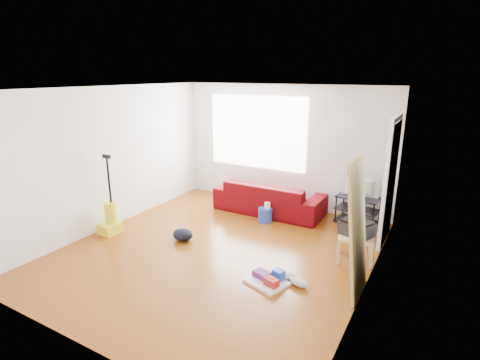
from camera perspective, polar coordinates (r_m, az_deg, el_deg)
The scene contains 13 objects.
room at distance 5.69m, azimuth -2.12°, elevation 1.15°, with size 4.51×5.01×2.51m.
sofa at distance 7.63m, azimuth 4.45°, elevation -4.83°, with size 2.17×0.85×0.63m, color #3F020C.
tv_stand at distance 7.29m, azimuth 17.48°, elevation -4.32°, with size 0.80×0.52×0.52m.
tv at distance 7.15m, azimuth 17.77°, elevation -1.00°, with size 0.66×0.09×0.38m, color black.
side_table at distance 5.87m, azimuth 17.23°, elevation -8.55°, with size 0.59×0.59×0.41m.
printer at distance 5.80m, azimuth 17.38°, elevation -6.95°, with size 0.53×0.46×0.23m.
bucket at distance 7.15m, azimuth 3.84°, elevation -6.30°, with size 0.27×0.27×0.27m, color #263FB1.
toilet_paper at distance 7.09m, azimuth 4.18°, elevation -4.88°, with size 0.12×0.12×0.11m, color white.
cleaning_tray at distance 5.18m, azimuth 4.35°, elevation -14.86°, with size 0.61×0.54×0.18m.
backpack at distance 6.45m, azimuth -8.68°, elevation -9.04°, with size 0.36×0.29×0.20m, color black.
sneakers at distance 5.22m, azimuth 7.98°, elevation -14.74°, with size 0.51×0.26×0.11m.
vacuum at distance 6.93m, azimuth -19.17°, elevation -5.65°, with size 0.30×0.34×1.39m.
door_panel at distance 5.23m, azimuth 16.66°, elevation -15.97°, with size 0.04×0.71×1.76m, color #AB914A.
Camera 1 is at (2.96, -4.52, 2.72)m, focal length 28.00 mm.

